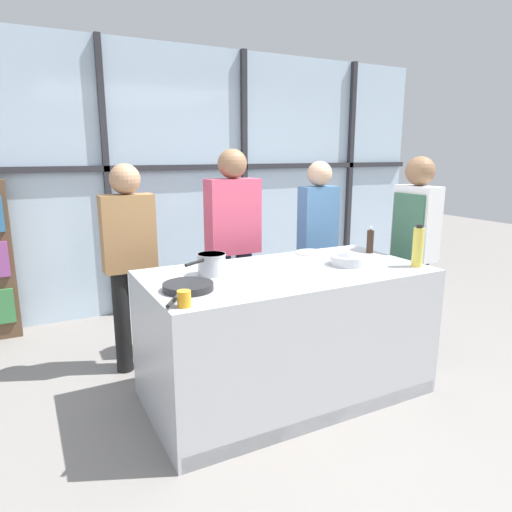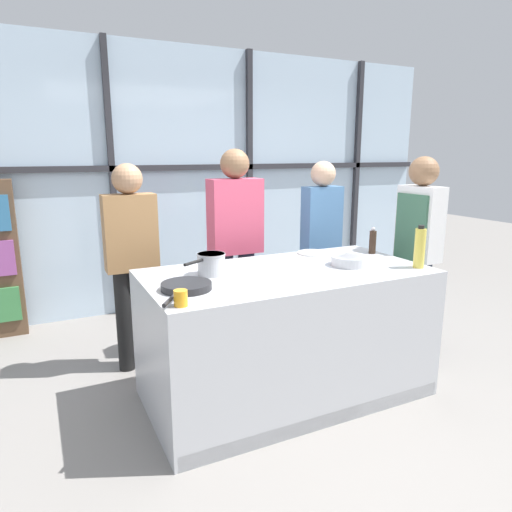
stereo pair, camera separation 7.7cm
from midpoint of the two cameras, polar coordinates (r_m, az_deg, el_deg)
name	(u,v)px [view 2 (the right image)]	position (r m, az deg, el deg)	size (l,w,h in m)	color
ground_plane	(285,392)	(3.46, 4.35, -16.64)	(18.00, 18.00, 0.00)	gray
back_window_wall	(184,180)	(5.12, -8.51, 9.38)	(6.40, 0.10, 2.80)	silver
demo_island	(286,334)	(3.26, 4.48, -9.65)	(1.93, 0.99, 0.91)	#B7BABF
chef	(417,243)	(3.98, 20.06, 1.49)	(0.23, 0.38, 1.67)	#232838
spectator_far_left	(132,254)	(3.62, -14.68, 0.21)	(0.39, 0.23, 1.62)	black
spectator_center_left	(235,239)	(3.86, -2.01, 2.20)	(0.44, 0.24, 1.73)	#232838
spectator_center_right	(321,235)	(4.29, 8.67, 2.64)	(0.36, 0.23, 1.62)	black
frying_pan	(186,286)	(2.69, -7.93, -3.75)	(0.38, 0.47, 0.04)	#232326
saucepan	(211,264)	(2.99, -4.90, -0.95)	(0.32, 0.23, 0.14)	silver
white_plate	(313,253)	(3.65, 7.74, 0.39)	(0.24, 0.24, 0.01)	white
mixing_bowl	(350,260)	(3.31, 12.30, -0.53)	(0.27, 0.27, 0.07)	silver
oil_bottle	(420,248)	(3.36, 20.41, 0.97)	(0.08, 0.08, 0.30)	#E0CC4C
pepper_grinder	(373,242)	(3.73, 14.95, 1.76)	(0.05, 0.05, 0.21)	#332319
juice_glass_near	(181,298)	(2.41, -8.49, -5.23)	(0.07, 0.07, 0.09)	orange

